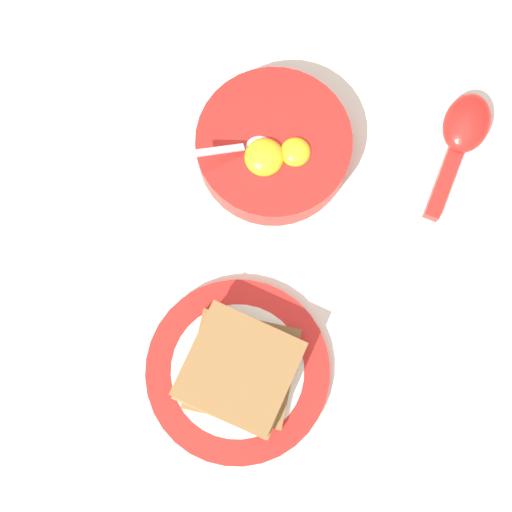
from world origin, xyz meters
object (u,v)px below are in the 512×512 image
object	(u,v)px
toast_sandwich	(240,371)
soup_spoon	(463,132)
egg_bowl	(273,147)
toast_plate	(238,371)

from	to	relation	value
toast_sandwich	soup_spoon	world-z (taller)	toast_sandwich
egg_bowl	toast_sandwich	size ratio (longest dim) A/B	1.16
egg_bowl	toast_plate	world-z (taller)	egg_bowl
egg_bowl	toast_plate	xyz separation A→B (m)	(-0.10, -0.21, -0.02)
toast_sandwich	toast_plate	bearing A→B (deg)	154.03
egg_bowl	toast_plate	bearing A→B (deg)	-114.04
egg_bowl	toast_plate	size ratio (longest dim) A/B	0.89
toast_sandwich	soup_spoon	distance (m)	0.35
egg_bowl	soup_spoon	distance (m)	0.20
toast_sandwich	soup_spoon	xyz separation A→B (m)	(0.29, 0.18, -0.02)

